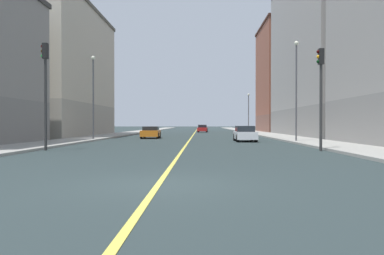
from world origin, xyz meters
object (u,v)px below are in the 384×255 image
Objects in this scene: building_left_mid at (325,49)px; traffic_light_left_near at (321,85)px; traffic_light_right_near at (45,81)px; car_orange at (151,132)px; building_right_midblock at (58,72)px; street_lamp_left_near at (296,81)px; street_lamp_left_far at (248,108)px; car_red at (203,129)px; building_left_far at (286,79)px; street_lamp_right_near at (93,89)px; car_white at (245,134)px.

traffic_light_left_near is at bearing -108.11° from building_left_mid.
car_orange is at bearing 79.05° from traffic_light_right_near.
building_left_mid is 33.36m from building_right_midblock.
building_right_midblock is at bearing 148.60° from street_lamp_left_near.
car_red is (-7.56, 6.16, -3.41)m from street_lamp_left_far.
traffic_light_right_near is 1.46× the size of car_orange.
traffic_light_left_near is 9.98m from street_lamp_left_near.
traffic_light_right_near is at bearing -149.66° from street_lamp_left_near.
traffic_light_left_near is at bearing 0.00° from traffic_light_right_near.
street_lamp_left_far is (25.52, 16.59, -3.93)m from building_right_midblock.
building_left_far reaches higher than building_right_midblock.
street_lamp_left_near reaches higher than car_red.
street_lamp_right_near is 1.75× the size of car_red.
street_lamp_right_near reaches higher than car_orange.
car_white is at bearing -32.09° from building_right_midblock.
building_right_midblock is 30.69m from street_lamp_left_far.
car_white is (-11.67, -36.96, -9.08)m from building_left_far.
traffic_light_right_near reaches higher than car_red.
building_right_midblock is at bearing -177.88° from building_left_mid.
street_lamp_right_near is at bearing 94.16° from traffic_light_right_near.
building_right_midblock reaches higher than car_orange.
car_red is at bearing 51.71° from building_right_midblock.
street_lamp_right_near is at bearing -130.66° from car_orange.
building_left_mid is 4.45× the size of traffic_light_left_near.
street_lamp_right_near is at bearing 168.34° from street_lamp_left_near.
car_white is (-3.97, 2.06, -4.37)m from street_lamp_left_near.
car_white is (12.86, 11.92, -3.34)m from traffic_light_right_near.
street_lamp_left_far is at bearing 90.00° from street_lamp_left_near.
traffic_light_right_near is at bearing -132.62° from building_left_mid.
street_lamp_right_near is at bearing -152.77° from building_left_mid.
car_orange is (-5.60, -29.23, -0.03)m from car_red.
building_left_far is at bearing 79.89° from traffic_light_left_near.
traffic_light_right_near is at bearing -71.15° from building_right_midblock.
street_lamp_right_near is 33.61m from street_lamp_left_far.
traffic_light_left_near is 12.67m from car_white.
building_left_mid is at bearing 51.63° from car_white.
building_left_mid is 1.33× the size of building_left_far.
traffic_light_left_near is 22.73m from car_orange.
traffic_light_left_near is at bearing -76.07° from car_white.
car_white is (3.59, -36.26, 0.01)m from car_red.
street_lamp_left_near is (25.52, -15.58, -2.96)m from building_right_midblock.
traffic_light_right_near is 19.53m from street_lamp_left_near.
street_lamp_right_near is at bearing -57.09° from building_right_midblock.
street_lamp_left_far is (0.00, 32.17, -0.97)m from street_lamp_left_near.
building_left_mid is at bearing 65.39° from street_lamp_left_near.
building_left_far is 4.43× the size of car_red.
street_lamp_left_near is 1.92× the size of car_white.
street_lamp_left_near is 1.92× the size of car_orange.
building_left_far is at bearing 78.84° from street_lamp_left_near.
building_left_far is 3.14× the size of traffic_light_right_near.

